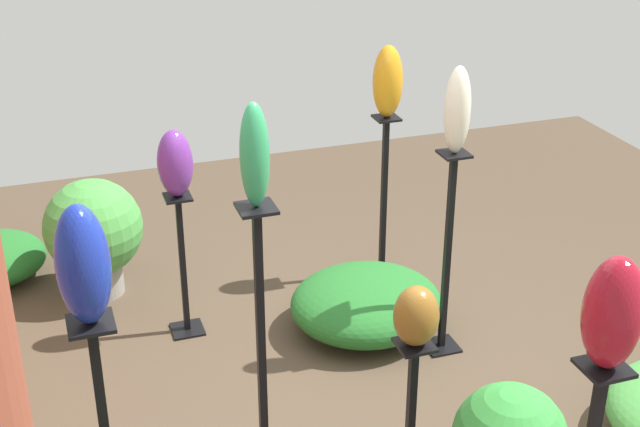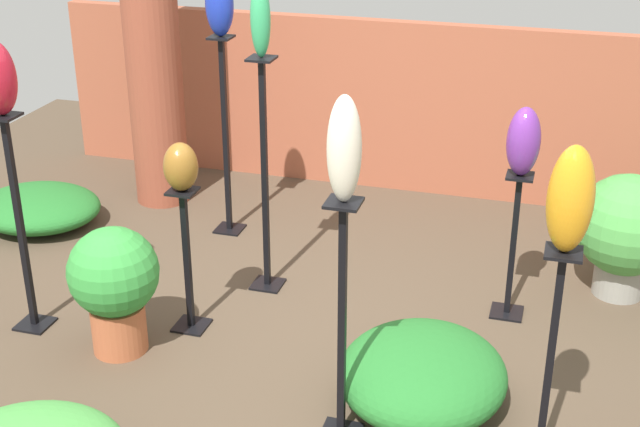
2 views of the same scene
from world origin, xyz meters
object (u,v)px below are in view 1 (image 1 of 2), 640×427
art_vase_jade (255,155)px  potted_plant_walkway_edge (94,231)px  pedestal_violet (183,272)px  art_vase_violet (175,164)px  pedestal_amber (384,205)px  art_vase_cobalt (83,265)px  pedestal_ivory (447,263)px  art_vase_ruby (613,313)px  art_vase_ivory (457,110)px  art_vase_amber (388,82)px  pedestal_jade (262,372)px  art_vase_bronze (416,316)px

art_vase_jade → potted_plant_walkway_edge: bearing=13.8°
pedestal_violet → art_vase_violet: bearing=26.6°
pedestal_amber → art_vase_cobalt: art_vase_cobalt is taller
pedestal_ivory → pedestal_violet: bearing=64.5°
art_vase_ruby → art_vase_ivory: size_ratio=0.84×
pedestal_violet → art_vase_amber: bearing=-79.0°
art_vase_jade → art_vase_ivory: (0.88, -1.37, -0.24)m
art_vase_amber → art_vase_ivory: (-0.97, 0.00, 0.12)m
art_vase_amber → potted_plant_walkway_edge: bearing=78.6°
pedestal_jade → art_vase_violet: bearing=2.9°
art_vase_bronze → art_vase_ivory: art_vase_ivory is taller
art_vase_violet → pedestal_amber: bearing=-79.0°
pedestal_ivory → art_vase_bronze: (-1.15, 0.74, 0.46)m
art_vase_violet → potted_plant_walkway_edge: art_vase_violet is taller
art_vase_jade → art_vase_cobalt: art_vase_jade is taller
pedestal_jade → art_vase_bronze: bearing=-113.6°
pedestal_violet → art_vase_bronze: art_vase_bronze is taller
pedestal_amber → art_vase_amber: (0.00, -0.00, 0.88)m
art_vase_ivory → art_vase_bronze: bearing=147.2°
art_vase_amber → art_vase_ivory: size_ratio=0.96×
pedestal_violet → art_vase_amber: art_vase_amber is taller
art_vase_ruby → art_vase_ivory: 2.14m
art_vase_bronze → pedestal_violet: bearing=21.0°
art_vase_ruby → art_vase_cobalt: 1.75m
art_vase_violet → art_vase_ivory: art_vase_ivory is taller
pedestal_amber → pedestal_jade: (-1.85, 1.37, 0.18)m
pedestal_jade → art_vase_amber: size_ratio=3.24×
art_vase_cobalt → art_vase_amber: bearing=-41.1°
pedestal_ivory → art_vase_violet: bearing=64.5°
pedestal_amber → art_vase_ruby: (-3.06, 0.49, 1.02)m
pedestal_jade → potted_plant_walkway_edge: bearing=13.8°
art_vase_amber → art_vase_bronze: (-2.13, 0.74, -0.37)m
art_vase_amber → art_vase_bronze: size_ratio=1.68×
pedestal_ivory → art_vase_violet: size_ratio=3.11×
art_vase_bronze → art_vase_ivory: bearing=-32.8°
pedestal_ivory → art_vase_violet: (0.69, 1.45, 0.56)m
pedestal_jade → art_vase_violet: 1.63m
art_vase_amber → potted_plant_walkway_edge: 2.18m
pedestal_jade → art_vase_ruby: 1.72m
art_vase_cobalt → pedestal_violet: bearing=-17.1°
pedestal_ivory → potted_plant_walkway_edge: bearing=54.7°
art_vase_bronze → art_vase_jade: size_ratio=0.63×
art_vase_ivory → potted_plant_walkway_edge: 2.59m
art_vase_violet → art_vase_bronze: art_vase_violet is taller
pedestal_violet → art_vase_ivory: (-0.69, -1.45, 1.11)m
art_vase_amber → art_vase_jade: 2.33m
pedestal_violet → pedestal_ivory: (-0.69, -1.45, 0.17)m
pedestal_ivory → art_vase_ivory: size_ratio=2.59×
art_vase_amber → pedestal_violet: bearing=101.0°
art_vase_jade → potted_plant_walkway_edge: art_vase_jade is taller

